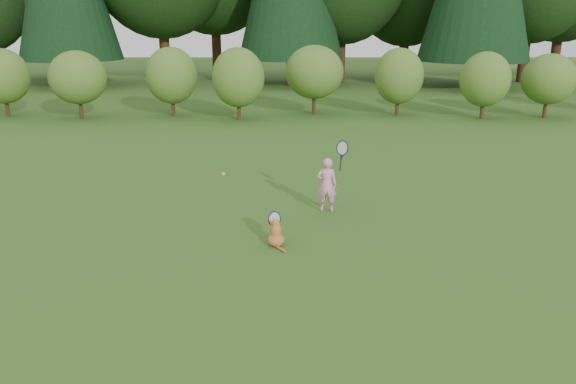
{
  "coord_description": "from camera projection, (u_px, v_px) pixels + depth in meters",
  "views": [
    {
      "loc": [
        0.13,
        -8.6,
        3.58
      ],
      "look_at": [
        0.2,
        0.8,
        0.7
      ],
      "focal_mm": 35.0,
      "sensor_mm": 36.0,
      "label": 1
    }
  ],
  "objects": [
    {
      "name": "cat",
      "position": [
        276.0,
        231.0,
        9.27
      ],
      "size": [
        0.36,
        0.63,
        0.65
      ],
      "rotation": [
        0.0,
        0.0,
        0.11
      ],
      "color": "#B75923",
      "rests_on": "ground"
    },
    {
      "name": "tennis_ball",
      "position": [
        224.0,
        174.0,
        9.52
      ],
      "size": [
        0.06,
        0.06,
        0.06
      ],
      "color": "yellow",
      "rests_on": "ground"
    },
    {
      "name": "child",
      "position": [
        327.0,
        184.0,
        10.85
      ],
      "size": [
        0.61,
        0.4,
        1.6
      ],
      "rotation": [
        0.0,
        0.0,
        3.05
      ],
      "color": "pink",
      "rests_on": "ground"
    },
    {
      "name": "shrub_row",
      "position": [
        280.0,
        80.0,
        21.29
      ],
      "size": [
        28.0,
        3.0,
        2.8
      ],
      "primitive_type": null,
      "color": "#486B21",
      "rests_on": "ground"
    },
    {
      "name": "ground",
      "position": [
        276.0,
        247.0,
        9.27
      ],
      "size": [
        100.0,
        100.0,
        0.0
      ],
      "primitive_type": "plane",
      "color": "#224E16",
      "rests_on": "ground"
    }
  ]
}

